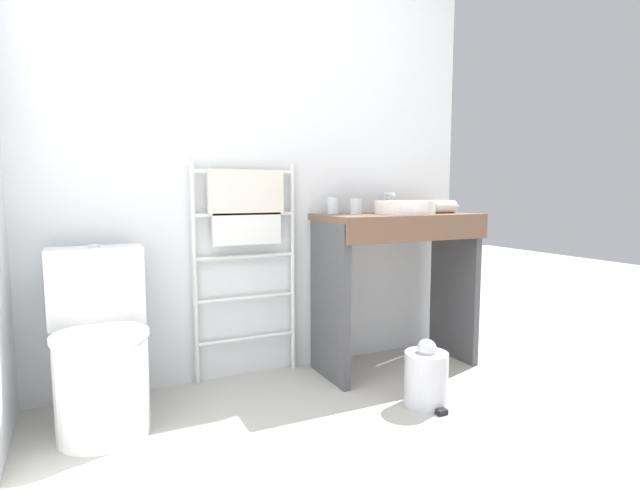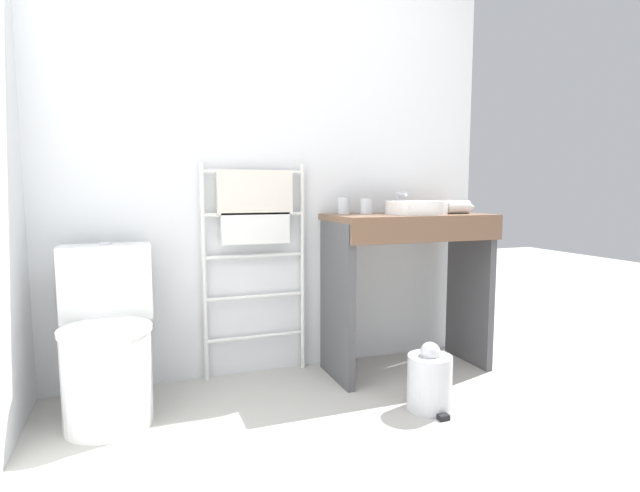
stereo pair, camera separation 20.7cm
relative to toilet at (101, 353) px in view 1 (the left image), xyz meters
name	(u,v)px [view 1 (the left image)]	position (x,y,z in m)	size (l,w,h in m)	color
wall_back	(256,136)	(0.84, 0.40, 0.99)	(2.62, 0.12, 2.63)	silver
toilet	(101,353)	(0.00, 0.00, 0.00)	(0.40, 0.53, 0.78)	white
towel_radiator	(246,224)	(0.74, 0.29, 0.51)	(0.57, 0.06, 1.16)	white
vanity_counter	(397,266)	(1.56, 0.07, 0.26)	(0.89, 0.47, 0.89)	brown
sink_basin	(405,207)	(1.59, 0.06, 0.60)	(0.34, 0.34, 0.07)	white
faucet	(387,199)	(1.59, 0.24, 0.64)	(0.02, 0.10, 0.12)	silver
cup_near_wall	(333,206)	(1.24, 0.25, 0.60)	(0.07, 0.07, 0.09)	silver
cup_near_edge	(356,206)	(1.35, 0.18, 0.60)	(0.07, 0.07, 0.09)	silver
hair_dryer	(443,207)	(1.84, 0.04, 0.60)	(0.19, 0.18, 0.07)	white
trash_bin	(426,377)	(1.39, -0.42, -0.19)	(0.21, 0.24, 0.32)	silver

